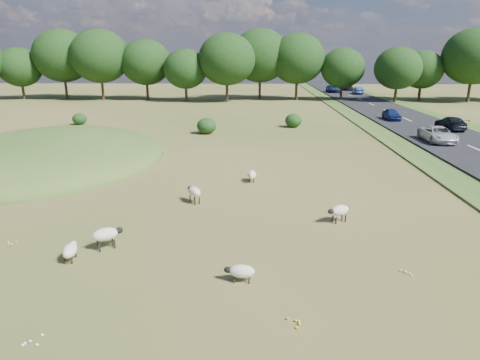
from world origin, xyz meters
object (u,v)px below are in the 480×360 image
Objects in this scene: sheep_4 at (339,211)px; sheep_0 at (194,192)px; sheep_1 at (252,175)px; car_5 at (451,123)px; sheep_2 at (106,234)px; car_3 at (334,88)px; sheep_3 at (70,250)px; car_4 at (348,87)px; car_7 at (358,90)px; car_0 at (438,134)px; car_2 at (392,114)px; sheep_5 at (241,271)px.

sheep_0 is at bearing -48.69° from sheep_4.
car_5 is (19.33, 18.18, 0.46)m from sheep_1.
sheep_2 is 1.04× the size of sheep_4.
sheep_2 is 75.68m from car_3.
car_3 is (11.52, 69.58, 0.42)m from sheep_4.
sheep_4 is (6.88, -2.40, -0.03)m from sheep_0.
sheep_3 is (-1.00, -1.02, -0.20)m from sheep_2.
car_7 is (0.00, -9.54, 0.03)m from car_4.
sheep_2 is at bearing 70.04° from car_7.
car_5 is (25.83, 28.66, 0.48)m from sheep_3.
car_0 is 47.27m from car_7.
car_5 is at bearing -49.87° from sheep_3.
car_4 is (15.32, 74.77, 0.31)m from sheep_4.
car_2 is at bearing 83.65° from car_7.
sheep_2 reaches higher than sheep_0.
sheep_4 is at bearing 57.99° from car_5.
car_3 reaches higher than sheep_0.
car_7 reaches higher than car_4.
sheep_3 is at bearing 47.98° from car_5.
sheep_2 reaches higher than sheep_4.
sheep_2 is 37.15m from car_5.
car_7 is (24.82, 68.36, 0.30)m from sheep_2.
sheep_1 reaches higher than sheep_5.
sheep_4 is 1.09× the size of sheep_5.
sheep_3 is 83.04m from car_4.
sheep_5 is at bearing -101.84° from car_3.
sheep_1 is 1.00× the size of sheep_4.
sheep_1 is 7.49m from sheep_4.
sheep_0 is at bearing -122.70° from car_2.
sheep_5 is at bearing 56.90° from car_5.
sheep_5 is at bearing -59.07° from sheep_2.
car_3 reaches higher than sheep_3.
car_0 is at bearing 59.32° from car_5.
sheep_0 is 7.49m from sheep_3.
sheep_1 is 0.25× the size of car_0.
sheep_1 is at bearing 43.24° from car_5.
sheep_1 is 29.20m from car_2.
car_2 is (15.72, 36.50, 0.48)m from sheep_5.
car_5 is at bearing 12.59° from sheep_2.
car_2 is at bearing 147.67° from sheep_1.
car_4 is at bearing 36.84° from sheep_2.
sheep_1 is at bearing 24.37° from sheep_2.
sheep_4 is at bearing 32.07° from sheep_1.
sheep_2 is at bearing 48.08° from car_5.
sheep_2 is 1.14× the size of sheep_5.
sheep_1 is at bearing -87.15° from sheep_4.
sheep_4 is at bearing -99.40° from car_3.
sheep_0 is at bearing 70.54° from car_7.
sheep_1 is (2.88, 3.93, -0.17)m from sheep_0.
sheep_4 is at bearing -17.25° from sheep_2.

